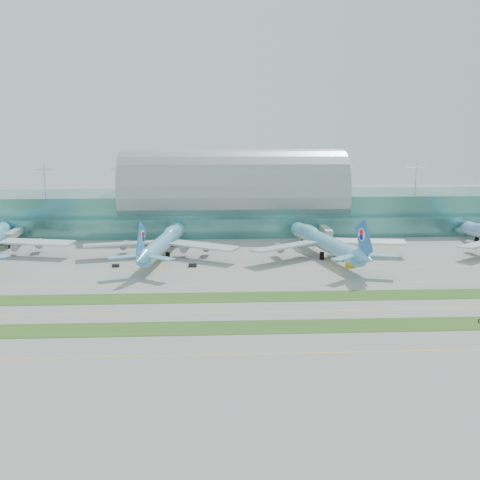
{
  "coord_description": "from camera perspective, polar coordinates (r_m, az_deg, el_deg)",
  "views": [
    {
      "loc": [
        -12.58,
        -192.85,
        59.28
      ],
      "look_at": [
        0.0,
        55.0,
        9.0
      ],
      "focal_mm": 45.0,
      "sensor_mm": 36.0,
      "label": 1
    }
  ],
  "objects": [
    {
      "name": "terminal",
      "position": [
        325.03,
        -0.66,
        3.48
      ],
      "size": [
        340.0,
        69.1,
        36.0
      ],
      "color": "#3D7A75",
      "rests_on": "ground"
    },
    {
      "name": "gse_e",
      "position": [
        248.38,
        10.47,
        -2.34
      ],
      "size": [
        4.17,
        2.38,
        1.74
      ],
      "primitive_type": "cube",
      "rotation": [
        0.0,
        0.0,
        0.09
      ],
      "color": "#CAC30B",
      "rests_on": "ground"
    },
    {
      "name": "gse_d",
      "position": [
        245.63,
        -4.52,
        -2.37
      ],
      "size": [
        3.44,
        1.9,
        1.52
      ],
      "primitive_type": "cube",
      "rotation": [
        0.0,
        0.0,
        0.04
      ],
      "color": "black",
      "rests_on": "ground"
    },
    {
      "name": "airliner_b",
      "position": [
        263.14,
        -7.32,
        -0.18
      ],
      "size": [
        67.91,
        77.82,
        21.47
      ],
      "rotation": [
        0.0,
        0.0,
        -0.16
      ],
      "color": "#69BDE7",
      "rests_on": "ground"
    },
    {
      "name": "taxiline_d",
      "position": [
        240.61,
        0.18,
        -2.81
      ],
      "size": [
        420.0,
        0.35,
        0.01
      ],
      "primitive_type": "cube",
      "color": "yellow",
      "rests_on": "ground"
    },
    {
      "name": "taxiline_b",
      "position": [
        188.84,
        1.07,
        -6.84
      ],
      "size": [
        420.0,
        0.35,
        0.01
      ],
      "primitive_type": "cube",
      "color": "yellow",
      "rests_on": "ground"
    },
    {
      "name": "grass_strip_near",
      "position": [
        175.62,
        1.39,
        -8.26
      ],
      "size": [
        420.0,
        12.0,
        0.08
      ],
      "primitive_type": "cube",
      "color": "#2D591E",
      "rests_on": "ground"
    },
    {
      "name": "grass_strip_far",
      "position": [
        204.04,
        0.76,
        -5.43
      ],
      "size": [
        420.0,
        12.0,
        0.08
      ],
      "primitive_type": "cube",
      "color": "#2D591E",
      "rests_on": "ground"
    },
    {
      "name": "gse_f",
      "position": [
        258.27,
        9.46,
        -1.81
      ],
      "size": [
        3.72,
        2.48,
        1.47
      ],
      "primitive_type": "cube",
      "rotation": [
        0.0,
        0.0,
        -0.16
      ],
      "color": "black",
      "rests_on": "ground"
    },
    {
      "name": "airliner_c",
      "position": [
        263.94,
        8.04,
        -0.1
      ],
      "size": [
        70.08,
        80.73,
        22.44
      ],
      "rotation": [
        0.0,
        0.0,
        0.22
      ],
      "color": "#62B2D8",
      "rests_on": "ground"
    },
    {
      "name": "taxiline_c",
      "position": [
        219.38,
        0.49,
        -4.22
      ],
      "size": [
        420.0,
        0.35,
        0.01
      ],
      "primitive_type": "cube",
      "color": "yellow",
      "rests_on": "ground"
    },
    {
      "name": "ground",
      "position": [
        202.15,
        0.79,
        -5.6
      ],
      "size": [
        700.0,
        700.0,
        0.0
      ],
      "primitive_type": "plane",
      "color": "gray",
      "rests_on": "ground"
    },
    {
      "name": "gse_c",
      "position": [
        249.7,
        -11.71,
        -2.38
      ],
      "size": [
        2.91,
        1.66,
        1.24
      ],
      "primitive_type": "cube",
      "rotation": [
        0.0,
        0.0,
        -0.04
      ],
      "color": "black",
      "rests_on": "ground"
    },
    {
      "name": "taxiline_a",
      "position": [
        157.01,
        1.94,
        -10.73
      ],
      "size": [
        420.0,
        0.35,
        0.01
      ],
      "primitive_type": "cube",
      "color": "yellow",
      "rests_on": "ground"
    }
  ]
}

